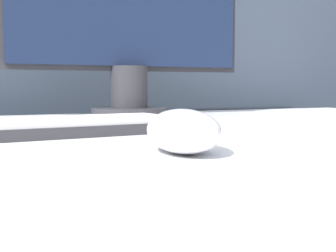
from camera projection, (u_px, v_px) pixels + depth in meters
partition_panel at (22, 165)px, 1.30m from camera, size 5.00×0.03×1.11m
computer_mouse_near at (183, 131)px, 0.50m from camera, size 0.10×0.14×0.05m
keyboard at (58, 127)px, 0.70m from camera, size 0.39×0.18×0.02m
monitor at (128, 17)px, 1.11m from camera, size 0.59×0.18×0.44m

